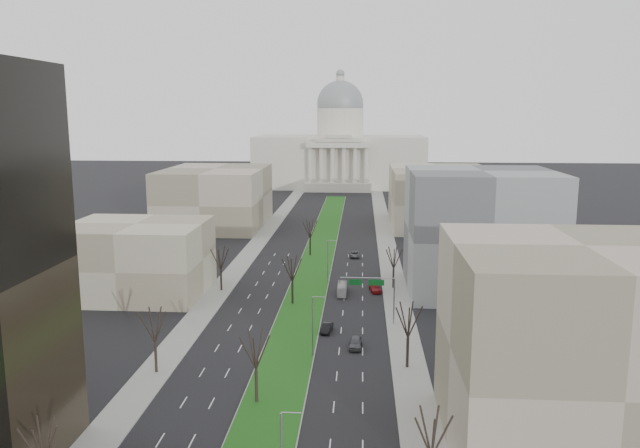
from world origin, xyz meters
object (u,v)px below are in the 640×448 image
at_px(car_black, 327,328).
at_px(car_grey_far, 354,255).
at_px(car_red, 375,288).
at_px(box_van, 342,289).
at_px(car_grey_near, 356,343).

xyz_separation_m(car_black, car_grey_far, (3.83, 53.42, -0.02)).
xyz_separation_m(car_red, car_grey_far, (-4.47, 29.67, -0.04)).
bearing_deg(box_van, car_grey_near, -84.39).
relative_size(car_red, car_grey_far, 1.01).
xyz_separation_m(car_red, box_van, (-6.53, -2.08, 0.32)).
bearing_deg(box_van, car_grey_far, 85.94).
xyz_separation_m(car_grey_far, box_van, (-2.06, -31.74, 0.36)).
height_order(car_red, car_grey_far, car_red).
relative_size(car_grey_near, car_grey_far, 0.97).
distance_m(car_red, box_van, 6.86).
height_order(car_grey_near, car_red, car_grey_near).
xyz_separation_m(car_grey_near, car_grey_far, (-0.89, 59.98, -0.13)).
bearing_deg(car_grey_near, car_black, 128.69).
relative_size(car_black, car_grey_far, 0.87).
relative_size(car_grey_near, car_black, 1.12).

